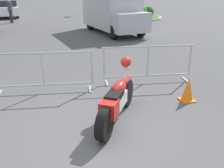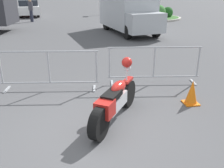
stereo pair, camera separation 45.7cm
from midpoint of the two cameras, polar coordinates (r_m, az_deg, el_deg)
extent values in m
plane|color=#4C4C4F|center=(4.90, -6.50, -10.88)|extent=(120.00, 120.00, 0.00)
cylinder|color=black|center=(5.76, 1.02, -2.04)|extent=(0.48, 0.61, 0.61)
cylinder|color=black|center=(4.52, -4.61, -9.23)|extent=(0.48, 0.61, 0.61)
cube|color=silver|center=(5.08, -1.45, -4.24)|extent=(0.63, 0.80, 0.27)
ellipsoid|color=#B21E19|center=(5.12, -0.83, -0.74)|extent=(0.50, 0.59, 0.25)
cube|color=black|center=(4.84, -2.15, -2.64)|extent=(0.49, 0.56, 0.12)
cube|color=#B21E19|center=(4.62, -3.52, -5.73)|extent=(0.44, 0.46, 0.31)
cube|color=#B21E19|center=(5.64, 1.04, 0.99)|extent=(0.32, 0.40, 0.06)
cylinder|color=silver|center=(5.51, 0.76, 1.92)|extent=(0.05, 0.05, 0.43)
sphere|color=silver|center=(5.50, 0.91, 3.72)|extent=(0.15, 0.15, 0.15)
sphere|color=#B21E19|center=(5.41, 0.77, 5.02)|extent=(0.23, 0.23, 0.23)
cylinder|color=#9EA0A5|center=(6.56, -17.81, 6.73)|extent=(2.58, 0.37, 0.04)
cylinder|color=#9EA0A5|center=(6.81, -17.01, -0.19)|extent=(2.58, 0.37, 0.04)
cylinder|color=#9EA0A5|center=(6.67, -17.40, 3.20)|extent=(0.05, 0.05, 0.85)
cylinder|color=#9EA0A5|center=(6.56, -6.64, 3.76)|extent=(0.05, 0.05, 0.85)
cube|color=#9EA0A5|center=(6.77, -7.01, -1.19)|extent=(0.12, 0.44, 0.03)
cylinder|color=#9EA0A5|center=(6.99, 6.52, 8.50)|extent=(2.58, 0.37, 0.04)
cylinder|color=#9EA0A5|center=(7.23, 6.24, 1.92)|extent=(2.58, 0.37, 0.04)
cylinder|color=#9EA0A5|center=(6.92, -3.75, 4.81)|extent=(0.05, 0.05, 0.85)
cylinder|color=#9EA0A5|center=(7.10, 6.38, 5.15)|extent=(0.05, 0.05, 0.85)
cylinder|color=#9EA0A5|center=(7.48, 15.75, 5.33)|extent=(0.05, 0.05, 0.85)
cube|color=#9EA0A5|center=(7.13, -3.07, 0.14)|extent=(0.12, 0.44, 0.03)
cube|color=#9EA0A5|center=(7.64, 14.80, 0.93)|extent=(0.12, 0.44, 0.03)
cube|color=#B2B7BC|center=(15.30, -1.26, 16.68)|extent=(2.75, 4.41, 2.00)
cube|color=#B2B7BC|center=(13.13, 3.41, 13.77)|extent=(2.04, 1.25, 1.00)
cylinder|color=black|center=(13.96, 5.65, 12.18)|extent=(0.37, 0.75, 0.72)
cylinder|color=black|center=(13.18, -0.76, 11.72)|extent=(0.37, 0.75, 0.72)
cylinder|color=black|center=(16.84, -0.30, 13.88)|extent=(0.37, 0.75, 0.72)
cylinder|color=black|center=(16.20, -5.83, 13.47)|extent=(0.37, 0.75, 0.72)
cube|color=white|center=(24.92, -23.37, 15.26)|extent=(2.33, 4.44, 0.69)
cube|color=#1E232B|center=(24.73, -23.57, 16.59)|extent=(1.89, 2.38, 0.49)
cylinder|color=black|center=(26.31, -21.72, 15.11)|extent=(0.31, 0.66, 0.63)
cylinder|color=black|center=(23.61, -21.40, 14.57)|extent=(0.31, 0.66, 0.63)
cylinder|color=#262838|center=(20.76, -22.66, 13.93)|extent=(0.32, 0.32, 0.85)
cylinder|color=#3F3F47|center=(20.70, -22.96, 15.93)|extent=(0.45, 0.45, 0.62)
sphere|color=tan|center=(20.67, -23.13, 17.08)|extent=(0.22, 0.22, 0.22)
cylinder|color=#ADA89E|center=(22.19, 4.60, 14.92)|extent=(4.58, 4.58, 0.14)
cylinder|color=#38662D|center=(22.18, 4.60, 15.13)|extent=(4.22, 4.22, 0.02)
sphere|color=#1E511E|center=(22.35, 7.76, 16.00)|extent=(0.88, 0.88, 0.88)
sphere|color=#3D7A38|center=(21.48, 5.81, 16.13)|extent=(1.11, 1.11, 1.11)
cube|color=orange|center=(6.30, 14.75, -3.57)|extent=(0.34, 0.34, 0.03)
cone|color=orange|center=(6.19, 15.00, -1.09)|extent=(0.28, 0.28, 0.56)
camera|label=1|loc=(0.23, -92.45, -0.97)|focal=40.00mm
camera|label=2|loc=(0.23, 87.55, 0.97)|focal=40.00mm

